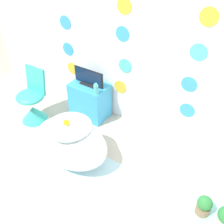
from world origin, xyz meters
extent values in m
plane|color=#BCB29E|center=(0.00, 0.00, 0.00)|extent=(12.00, 12.00, 0.00)
cube|color=white|center=(0.00, 1.73, 1.30)|extent=(5.13, 0.04, 2.60)
cylinder|color=gold|center=(-0.93, 1.70, 0.58)|extent=(0.20, 0.01, 0.20)
cylinder|color=gold|center=(-0.03, 1.70, 0.54)|extent=(0.20, 0.01, 0.20)
cylinder|color=#3899E5|center=(0.99, 1.70, 0.54)|extent=(0.20, 0.01, 0.20)
cylinder|color=#3899E5|center=(-0.98, 1.70, 0.90)|extent=(0.20, 0.01, 0.20)
cylinder|color=#4CBFB2|center=(0.04, 1.70, 0.91)|extent=(0.20, 0.01, 0.20)
cylinder|color=#3899E5|center=(0.94, 1.70, 0.92)|extent=(0.20, 0.01, 0.20)
cylinder|color=#3899E5|center=(-0.98, 1.70, 1.31)|extent=(0.20, 0.01, 0.20)
cylinder|color=#3899E5|center=(-0.02, 1.70, 1.35)|extent=(0.20, 0.01, 0.20)
cylinder|color=#4CBFB2|center=(0.97, 1.70, 1.35)|extent=(0.20, 0.01, 0.20)
cylinder|color=gold|center=(-0.01, 1.70, 1.69)|extent=(0.20, 0.01, 0.20)
cylinder|color=gold|center=(1.00, 1.70, 1.74)|extent=(0.20, 0.01, 0.20)
cube|color=silver|center=(-0.02, 0.48, 0.00)|extent=(1.19, 0.76, 0.01)
ellipsoid|color=white|center=(-0.08, 0.60, 0.29)|extent=(1.00, 0.67, 0.58)
cylinder|color=#B2DBEA|center=(-0.08, 0.60, 0.56)|extent=(0.55, 0.55, 0.01)
sphere|color=yellow|center=(-0.10, 0.59, 0.62)|extent=(0.08, 0.08, 0.08)
sphere|color=yellow|center=(-0.10, 0.57, 0.65)|extent=(0.05, 0.05, 0.05)
cone|color=orange|center=(-0.10, 0.55, 0.65)|extent=(0.02, 0.02, 0.02)
cone|color=#38B2A3|center=(-1.10, 0.91, 0.12)|extent=(0.40, 0.40, 0.24)
ellipsoid|color=#38B2A3|center=(-1.10, 0.91, 0.43)|extent=(0.42, 0.42, 0.15)
cube|color=#38B2A3|center=(-1.10, 1.07, 0.63)|extent=(0.36, 0.09, 0.40)
cube|color=#389ED6|center=(-0.44, 1.48, 0.28)|extent=(0.56, 0.39, 0.56)
cube|color=white|center=(-0.44, 1.30, 0.38)|extent=(0.48, 0.01, 0.16)
cube|color=black|center=(-0.44, 1.48, 0.57)|extent=(0.26, 0.12, 0.02)
cube|color=black|center=(-0.44, 1.49, 0.69)|extent=(0.50, 0.01, 0.24)
cube|color=#0F1E38|center=(-0.44, 1.48, 0.69)|extent=(0.48, 0.01, 0.22)
cylinder|color=#51B2AD|center=(-0.21, 1.34, 0.63)|extent=(0.07, 0.07, 0.15)
cylinder|color=#51B2AD|center=(-0.21, 1.34, 0.72)|extent=(0.04, 0.04, 0.02)
cube|color=#99E0D8|center=(1.70, 0.44, 0.43)|extent=(0.43, 0.38, 0.02)
cylinder|color=#99E0D8|center=(1.51, 0.60, 0.21)|extent=(0.03, 0.03, 0.42)
cylinder|color=#8C6B4C|center=(1.60, 0.44, 0.49)|extent=(0.13, 0.13, 0.08)
sphere|color=#2D7A38|center=(1.60, 0.44, 0.58)|extent=(0.13, 0.13, 0.13)
cylinder|color=beige|center=(1.79, 0.44, 0.48)|extent=(0.12, 0.12, 0.06)
camera|label=1|loc=(1.63, -1.09, 2.61)|focal=42.00mm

